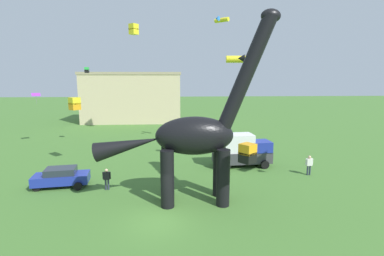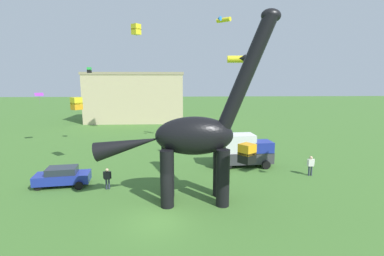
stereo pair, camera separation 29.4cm
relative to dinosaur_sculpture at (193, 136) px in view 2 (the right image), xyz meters
The scene contains 14 objects.
ground_plane 5.96m from the dinosaur_sculpture, 128.89° to the right, with size 240.00×240.00×0.00m, color #42702D.
dinosaur_sculpture is the anchor object (origin of this frame).
parked_sedan_left 11.58m from the dinosaur_sculpture, 161.99° to the left, with size 4.40×2.34×1.55m.
parked_box_truck 10.00m from the dinosaur_sculpture, 56.90° to the left, with size 5.75×2.54×3.20m.
person_near_flyer 7.93m from the dinosaur_sculpture, 159.50° to the left, with size 0.63×0.28×1.69m.
person_strolling_adult 12.27m from the dinosaur_sculpture, 24.59° to the left, with size 0.67×0.29×1.79m.
kite_far_right 3.98m from the dinosaur_sculpture, 36.01° to the right, with size 1.16×1.16×1.18m.
kite_far_left 14.18m from the dinosaur_sculpture, 140.17° to the left, with size 1.18×1.18×1.19m.
kite_apex 9.75m from the dinosaur_sculpture, 56.05° to the left, with size 2.25×1.93×0.65m.
kite_mid_center 26.18m from the dinosaur_sculpture, 135.46° to the left, with size 1.22×1.10×1.34m.
kite_mid_right 21.17m from the dinosaur_sculpture, 124.80° to the left, with size 0.50×0.50×0.68m.
kite_mid_left 18.78m from the dinosaur_sculpture, 74.73° to the left, with size 1.81×1.84×0.52m.
kite_high_right 26.14m from the dinosaur_sculpture, 106.52° to the left, with size 1.40×1.40×1.43m.
background_building_block 40.24m from the dinosaur_sculpture, 103.62° to the left, with size 18.97×9.03×9.68m.
Camera 2 is at (1.30, -16.53, 8.59)m, focal length 27.16 mm.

